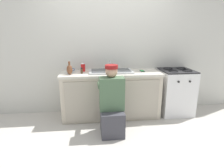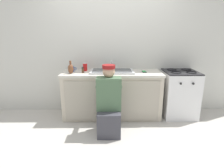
% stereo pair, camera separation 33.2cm
% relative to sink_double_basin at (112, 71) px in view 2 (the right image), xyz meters
% --- Properties ---
extents(ground_plane, '(12.00, 12.00, 0.00)m').
position_rel_sink_double_basin_xyz_m(ground_plane, '(0.00, -0.30, -0.89)').
color(ground_plane, beige).
extents(back_wall, '(6.00, 0.10, 2.50)m').
position_rel_sink_double_basin_xyz_m(back_wall, '(0.00, 0.35, 0.36)').
color(back_wall, silver).
rests_on(back_wall, ground_plane).
extents(counter_cabinet, '(1.80, 0.62, 0.83)m').
position_rel_sink_double_basin_xyz_m(counter_cabinet, '(0.00, -0.01, -0.47)').
color(counter_cabinet, beige).
rests_on(counter_cabinet, ground_plane).
extents(countertop, '(1.84, 0.62, 0.04)m').
position_rel_sink_double_basin_xyz_m(countertop, '(0.00, -0.00, -0.04)').
color(countertop, beige).
rests_on(countertop, counter_cabinet).
extents(sink_double_basin, '(0.80, 0.44, 0.19)m').
position_rel_sink_double_basin_xyz_m(sink_double_basin, '(0.00, 0.00, 0.00)').
color(sink_double_basin, silver).
rests_on(sink_double_basin, countertop).
extents(stove_range, '(0.61, 0.62, 0.89)m').
position_rel_sink_double_basin_xyz_m(stove_range, '(1.29, -0.00, -0.44)').
color(stove_range, white).
rests_on(stove_range, ground_plane).
extents(plumber_person, '(0.42, 0.61, 1.10)m').
position_rel_sink_double_basin_xyz_m(plumber_person, '(-0.05, -0.66, -0.43)').
color(plumber_person, '#3F3F47').
rests_on(plumber_person, ground_plane).
extents(vase_decorative, '(0.10, 0.10, 0.23)m').
position_rel_sink_double_basin_xyz_m(vase_decorative, '(-0.73, -0.12, 0.07)').
color(vase_decorative, brown).
rests_on(vase_decorative, countertop).
extents(spice_bottle_pepper, '(0.04, 0.04, 0.10)m').
position_rel_sink_double_basin_xyz_m(spice_bottle_pepper, '(-0.53, -0.06, 0.03)').
color(spice_bottle_pepper, '#513823').
rests_on(spice_bottle_pepper, countertop).
extents(soda_cup_red, '(0.08, 0.08, 0.15)m').
position_rel_sink_double_basin_xyz_m(soda_cup_red, '(-0.51, 0.13, 0.06)').
color(soda_cup_red, red).
rests_on(soda_cup_red, countertop).
extents(coffee_mug, '(0.13, 0.08, 0.09)m').
position_rel_sink_double_basin_xyz_m(coffee_mug, '(-0.74, 0.06, 0.03)').
color(coffee_mug, '#335699').
rests_on(coffee_mug, countertop).
extents(cell_phone, '(0.07, 0.14, 0.01)m').
position_rel_sink_double_basin_xyz_m(cell_phone, '(0.60, 0.01, -0.01)').
color(cell_phone, black).
rests_on(cell_phone, countertop).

